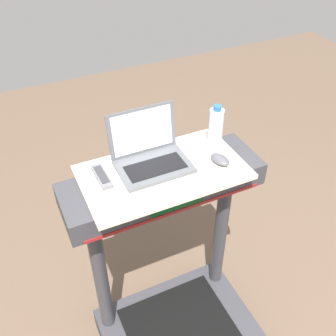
{
  "coord_description": "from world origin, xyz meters",
  "views": [
    {
      "loc": [
        -0.54,
        -0.5,
        2.19
      ],
      "look_at": [
        0.0,
        0.65,
        1.16
      ],
      "focal_mm": 42.5,
      "sensor_mm": 36.0,
      "label": 1
    }
  ],
  "objects_px": {
    "laptop": "(150,155)",
    "computer_mouse": "(220,159)",
    "water_bottle": "(216,128)",
    "tv_remote": "(102,176)"
  },
  "relations": [
    {
      "from": "laptop",
      "to": "computer_mouse",
      "type": "distance_m",
      "value": 0.31
    },
    {
      "from": "computer_mouse",
      "to": "tv_remote",
      "type": "xyz_separation_m",
      "value": [
        -0.5,
        0.12,
        -0.01
      ]
    },
    {
      "from": "laptop",
      "to": "water_bottle",
      "type": "xyz_separation_m",
      "value": [
        0.32,
        -0.01,
        0.05
      ]
    },
    {
      "from": "water_bottle",
      "to": "tv_remote",
      "type": "height_order",
      "value": "water_bottle"
    },
    {
      "from": "laptop",
      "to": "water_bottle",
      "type": "height_order",
      "value": "laptop"
    },
    {
      "from": "laptop",
      "to": "tv_remote",
      "type": "bearing_deg",
      "value": -177.39
    },
    {
      "from": "laptop",
      "to": "computer_mouse",
      "type": "bearing_deg",
      "value": -23.33
    },
    {
      "from": "water_bottle",
      "to": "tv_remote",
      "type": "relative_size",
      "value": 1.34
    },
    {
      "from": "computer_mouse",
      "to": "laptop",
      "type": "bearing_deg",
      "value": 143.07
    },
    {
      "from": "water_bottle",
      "to": "computer_mouse",
      "type": "bearing_deg",
      "value": -108.33
    }
  ]
}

